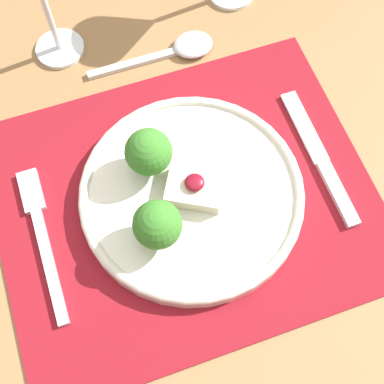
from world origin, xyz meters
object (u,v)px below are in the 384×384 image
fork (41,232)px  spoon (181,48)px  knife (324,165)px  dinner_plate (187,194)px

fork → spoon: bearing=38.1°
fork → knife: size_ratio=1.00×
knife → fork: bearing=172.6°
spoon → dinner_plate: bearing=-105.5°
fork → knife: (0.34, -0.03, 0.00)m
dinner_plate → fork: 0.17m
dinner_plate → knife: bearing=-4.2°
fork → spoon: size_ratio=1.08×
fork → knife: knife is taller
fork → spoon: (0.23, 0.19, 0.00)m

